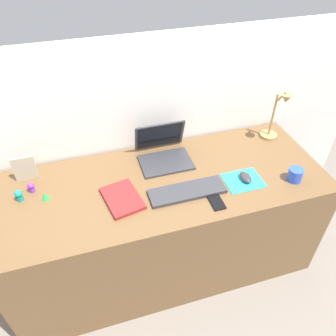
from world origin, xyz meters
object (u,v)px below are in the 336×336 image
at_px(laptop, 163,150).
at_px(mouse, 246,177).
at_px(notebook_pad, 122,198).
at_px(toy_figurine_green, 45,196).
at_px(keyboard, 187,191).
at_px(desk_lamp, 276,118).
at_px(coffee_mug, 295,175).
at_px(toy_figurine_teal, 19,195).
at_px(toy_figurine_purple, 31,187).
at_px(cell_phone, 216,201).
at_px(picture_frame, 25,168).

relative_size(laptop, mouse, 3.12).
bearing_deg(notebook_pad, toy_figurine_green, 151.48).
xyz_separation_m(keyboard, toy_figurine_green, (-0.72, 0.17, 0.01)).
relative_size(desk_lamp, coffee_mug, 4.53).
bearing_deg(desk_lamp, toy_figurine_teal, -176.02).
xyz_separation_m(desk_lamp, toy_figurine_purple, (-1.47, -0.06, -0.13)).
xyz_separation_m(keyboard, cell_phone, (0.12, -0.11, -0.01)).
bearing_deg(picture_frame, mouse, -17.47).
relative_size(keyboard, coffee_mug, 5.23).
relative_size(picture_frame, toy_figurine_green, 3.27).
distance_m(desk_lamp, coffee_mug, 0.41).
bearing_deg(toy_figurine_purple, coffee_mug, -13.21).
distance_m(toy_figurine_purple, toy_figurine_green, 0.11).
bearing_deg(laptop, toy_figurine_green, -166.82).
bearing_deg(desk_lamp, toy_figurine_purple, -177.76).
bearing_deg(laptop, toy_figurine_purple, -174.04).
relative_size(cell_phone, toy_figurine_teal, 1.97).
relative_size(cell_phone, toy_figurine_purple, 2.14).
distance_m(desk_lamp, toy_figurine_purple, 1.48).
xyz_separation_m(keyboard, desk_lamp, (0.68, 0.31, 0.15)).
relative_size(cell_phone, coffee_mug, 1.63).
bearing_deg(keyboard, coffee_mug, -7.24).
height_order(notebook_pad, toy_figurine_green, toy_figurine_green).
relative_size(cell_phone, toy_figurine_green, 2.79).
xyz_separation_m(laptop, cell_phone, (0.16, -0.43, -0.05)).
xyz_separation_m(desk_lamp, toy_figurine_teal, (-1.53, -0.11, -0.13)).
bearing_deg(desk_lamp, cell_phone, -143.77).
height_order(keyboard, desk_lamp, desk_lamp).
distance_m(laptop, keyboard, 0.33).
bearing_deg(notebook_pad, cell_phone, -29.76).
xyz_separation_m(toy_figurine_teal, toy_figurine_green, (0.13, -0.03, -0.01)).
bearing_deg(desk_lamp, mouse, -138.05).
height_order(cell_phone, toy_figurine_teal, toy_figurine_teal).
relative_size(notebook_pad, toy_figurine_teal, 3.69).
relative_size(laptop, toy_figurine_teal, 4.62).
xyz_separation_m(keyboard, toy_figurine_teal, (-0.85, 0.20, 0.02)).
xyz_separation_m(laptop, notebook_pad, (-0.30, -0.28, -0.04)).
distance_m(cell_phone, toy_figurine_green, 0.89).
bearing_deg(keyboard, cell_phone, -41.15).
xyz_separation_m(mouse, toy_figurine_green, (-1.07, 0.17, 0.00)).
distance_m(laptop, cell_phone, 0.46).
relative_size(desk_lamp, toy_figurine_green, 7.75).
distance_m(laptop, toy_figurine_green, 0.70).
xyz_separation_m(keyboard, notebook_pad, (-0.34, 0.05, 0.00)).
bearing_deg(notebook_pad, laptop, 31.55).
bearing_deg(toy_figurine_green, coffee_mug, -10.47).
bearing_deg(toy_figurine_green, toy_figurine_purple, 129.31).
bearing_deg(notebook_pad, coffee_mug, -18.81).
bearing_deg(notebook_pad, toy_figurine_purple, 144.69).
xyz_separation_m(mouse, notebook_pad, (-0.68, 0.05, -0.01)).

